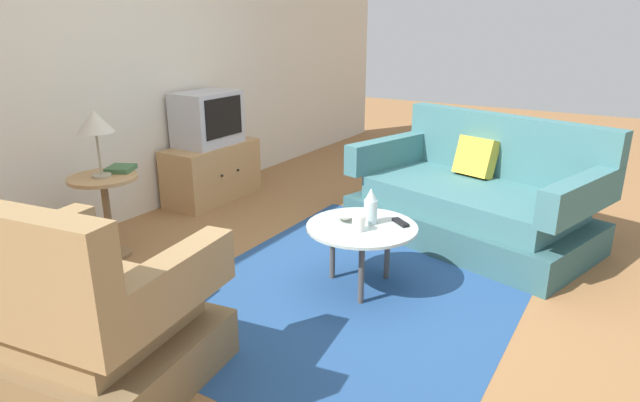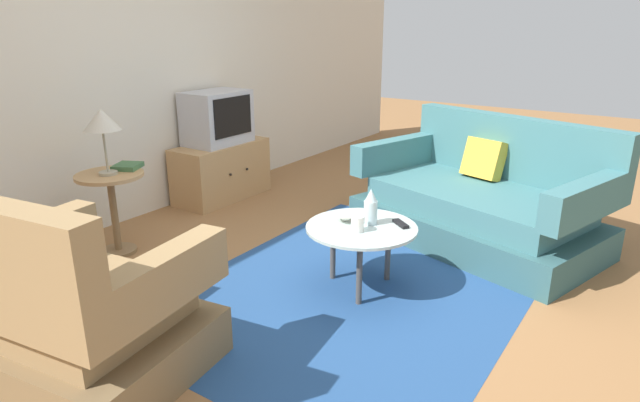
# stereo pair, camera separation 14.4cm
# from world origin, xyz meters

# --- Properties ---
(ground_plane) EXTENTS (16.00, 16.00, 0.00)m
(ground_plane) POSITION_xyz_m (0.00, 0.00, 0.00)
(ground_plane) COLOR olive
(back_wall) EXTENTS (9.00, 0.12, 2.70)m
(back_wall) POSITION_xyz_m (0.00, 2.23, 1.35)
(back_wall) COLOR beige
(back_wall) RESTS_ON ground
(area_rug) EXTENTS (2.61, 1.92, 0.00)m
(area_rug) POSITION_xyz_m (0.02, -0.07, 0.00)
(area_rug) COLOR navy
(area_rug) RESTS_ON ground
(armchair) EXTENTS (0.97, 1.10, 0.95)m
(armchair) POSITION_xyz_m (-1.48, 0.56, 0.32)
(armchair) COLOR brown
(armchair) RESTS_ON ground
(couch) EXTENTS (1.44, 1.95, 0.91)m
(couch) POSITION_xyz_m (1.22, -0.43, 0.29)
(couch) COLOR #325C60
(couch) RESTS_ON ground
(coffee_table) EXTENTS (0.68, 0.68, 0.41)m
(coffee_table) POSITION_xyz_m (0.02, -0.07, 0.37)
(coffee_table) COLOR #B2C6C1
(coffee_table) RESTS_ON ground
(side_table) EXTENTS (0.46, 0.46, 0.59)m
(side_table) POSITION_xyz_m (-0.49, 1.66, 0.42)
(side_table) COLOR tan
(side_table) RESTS_ON ground
(tv_stand) EXTENTS (0.93, 0.44, 0.52)m
(tv_stand) POSITION_xyz_m (0.87, 1.92, 0.26)
(tv_stand) COLOR tan
(tv_stand) RESTS_ON ground
(television) EXTENTS (0.58, 0.40, 0.48)m
(television) POSITION_xyz_m (0.87, 1.94, 0.76)
(television) COLOR #B7B7BC
(television) RESTS_ON tv_stand
(table_lamp) EXTENTS (0.25, 0.25, 0.45)m
(table_lamp) POSITION_xyz_m (-0.50, 1.65, 0.96)
(table_lamp) COLOR #9E937A
(table_lamp) RESTS_ON side_table
(vase) EXTENTS (0.08, 0.08, 0.23)m
(vase) POSITION_xyz_m (0.08, -0.09, 0.52)
(vase) COLOR silver
(vase) RESTS_ON coffee_table
(mug) EXTENTS (0.13, 0.08, 0.09)m
(mug) POSITION_xyz_m (-0.06, -0.09, 0.46)
(mug) COLOR white
(mug) RESTS_ON coffee_table
(bowl) EXTENTS (0.14, 0.14, 0.05)m
(bowl) POSITION_xyz_m (0.04, 0.06, 0.44)
(bowl) COLOR silver
(bowl) RESTS_ON coffee_table
(tv_remote_dark) EXTENTS (0.12, 0.14, 0.02)m
(tv_remote_dark) POSITION_xyz_m (0.17, -0.26, 0.42)
(tv_remote_dark) COLOR black
(tv_remote_dark) RESTS_ON coffee_table
(book) EXTENTS (0.24, 0.23, 0.03)m
(book) POSITION_xyz_m (-0.33, 1.67, 0.61)
(book) COLOR #3D663D
(book) RESTS_ON side_table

